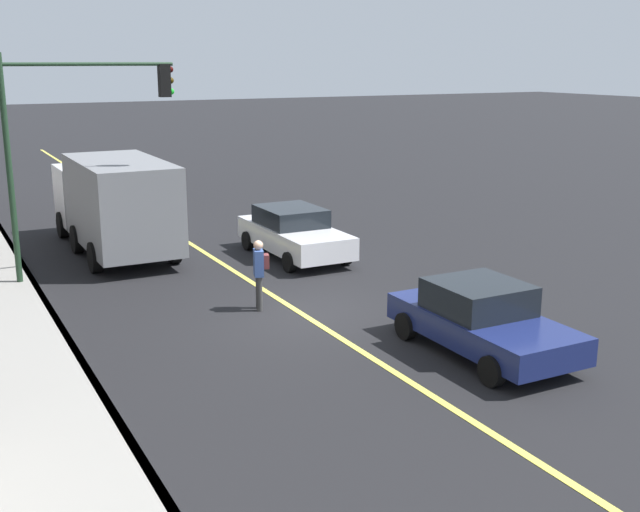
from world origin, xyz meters
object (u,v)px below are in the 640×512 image
Objects in this scene: truck_gray at (115,201)px; pedestrian_with_backpack at (259,269)px; car_navy at (482,319)px; traffic_light_mast at (73,127)px; car_white at (294,232)px.

pedestrian_with_backpack is at bearing -167.61° from truck_gray.
traffic_light_mast is (9.64, 6.22, 3.50)m from car_navy.
truck_gray is 1.23× the size of traffic_light_mast.
car_white is at bearing -123.80° from truck_gray.
pedestrian_with_backpack is (-4.44, 3.06, 0.25)m from car_white.
truck_gray is at bearing -29.86° from traffic_light_mast.
traffic_light_mast reaches higher than car_navy.
car_navy is 0.71× the size of traffic_light_mast.
traffic_light_mast is at bearing 86.58° from car_white.
pedestrian_with_backpack reaches higher than car_navy.
truck_gray is (3.17, 4.73, 0.86)m from car_white.
pedestrian_with_backpack is at bearing -145.82° from traffic_light_mast.
car_white is at bearing -34.55° from pedestrian_with_backpack.
traffic_light_mast is (0.38, 6.33, 3.46)m from car_white.
truck_gray is 7.82m from pedestrian_with_backpack.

